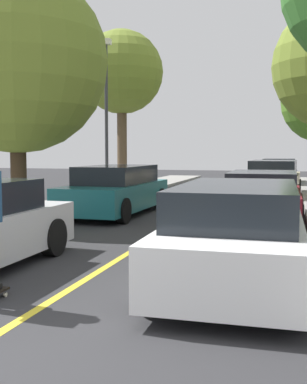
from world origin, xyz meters
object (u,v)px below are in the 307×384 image
parked_car_left_near (116,190)px  parked_car_right_farthest (279,172)px  parked_car_right_far (274,180)px  streetlamp (106,107)px  parked_car_right_near (263,198)px  street_tree_left_near (122,73)px  parked_car_right_nearest (238,233)px  street_tree_left_nearest (16,62)px

parked_car_left_near → parked_car_right_farthest: bearing=72.7°
parked_car_right_farthest → parked_car_right_far: bearing=-90.0°
parked_car_left_near → parked_car_right_far: size_ratio=0.96×
parked_car_right_farthest → streetlamp: bearing=-122.0°
parked_car_right_near → parked_car_left_near: bearing=171.7°
street_tree_left_near → parked_car_right_far: bearing=-4.4°
parked_car_left_near → street_tree_left_near: 8.15m
parked_car_right_far → parked_car_right_farthest: size_ratio=1.06×
parked_car_right_nearest → street_tree_left_near: (-6.25, 12.64, 4.32)m
parked_car_right_nearest → parked_car_right_farthest: size_ratio=1.02×
parked_car_right_far → streetlamp: bearing=-158.0°
parked_car_right_near → parked_car_right_far: 6.66m
street_tree_left_nearest → parked_car_left_near: bearing=33.8°
parked_car_right_far → street_tree_left_near: bearing=175.6°
parked_car_left_near → parked_car_right_nearest: size_ratio=1.00×
parked_car_right_far → streetlamp: streetlamp is taller
street_tree_left_nearest → streetlamp: street_tree_left_nearest is taller
street_tree_left_nearest → parked_car_right_nearest: bearing=-36.5°
street_tree_left_near → parked_car_right_nearest: bearing=-63.7°
parked_car_right_nearest → street_tree_left_nearest: bearing=143.5°
parked_car_right_nearest → street_tree_left_nearest: 8.49m
street_tree_left_near → streetlamp: (0.43, -2.84, -1.65)m
parked_car_right_near → street_tree_left_nearest: street_tree_left_nearest is taller
parked_car_right_farthest → streetlamp: size_ratio=0.79×
parked_car_right_near → parked_car_right_farthest: (-0.00, 13.63, 0.05)m
street_tree_left_nearest → parked_car_right_farthest: bearing=66.7°
street_tree_left_nearest → street_tree_left_near: size_ratio=0.96×
parked_car_right_nearest → parked_car_right_farthest: bearing=90.0°
street_tree_left_near → streetlamp: bearing=-81.3°
parked_car_left_near → parked_car_right_farthest: parked_car_right_farthest is taller
parked_car_right_farthest → street_tree_left_near: size_ratio=0.67×
parked_car_left_near → parked_car_right_farthest: (4.07, 13.04, 0.01)m
parked_car_left_near → street_tree_left_near: street_tree_left_near is taller
parked_car_right_farthest → streetlamp: (-5.82, -9.32, 2.66)m
parked_car_right_farthest → street_tree_left_near: bearing=-134.0°
parked_car_right_near → streetlamp: (-5.82, 4.31, 2.72)m
parked_car_left_near → street_tree_left_nearest: 4.30m
parked_car_right_near → parked_car_right_far: (-0.00, 6.66, 0.07)m
street_tree_left_nearest → street_tree_left_near: street_tree_left_near is taller
parked_car_right_far → parked_car_right_farthest: bearing=90.0°
parked_car_right_farthest → street_tree_left_nearest: 16.15m
street_tree_left_near → street_tree_left_nearest: bearing=-90.0°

